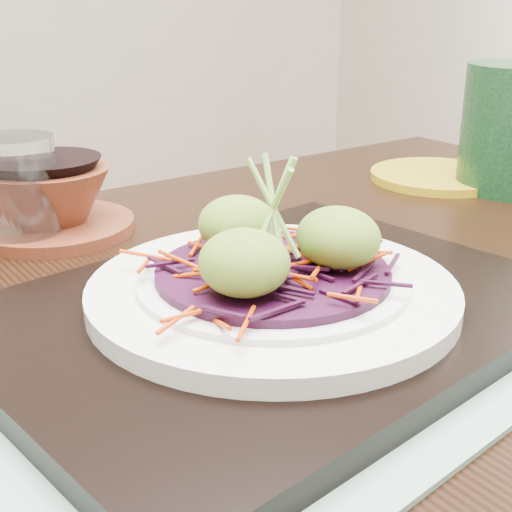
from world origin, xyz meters
TOP-DOWN VIEW (x-y plane):
  - dining_table at (-0.00, -0.10)m, footprint 1.21×0.82m
  - placemat at (-0.02, -0.12)m, footprint 0.51×0.41m
  - serving_tray at (-0.02, -0.12)m, footprint 0.44×0.35m
  - white_plate at (-0.02, -0.12)m, footprint 0.27×0.27m
  - cabbage_bed at (-0.02, -0.12)m, footprint 0.17×0.17m
  - carrot_julienne at (-0.02, -0.12)m, footprint 0.20×0.20m
  - guacamole_scoops at (-0.02, -0.12)m, footprint 0.15×0.13m
  - scallion_garnish at (-0.02, -0.12)m, footprint 0.06×0.06m
  - water_glass at (-0.10, 0.17)m, footprint 0.08×0.08m
  - terracotta_bowl_set at (-0.07, 0.19)m, footprint 0.20×0.20m
  - yellow_plate at (0.41, 0.09)m, footprint 0.21×0.21m

SIDE VIEW (x-z plane):
  - dining_table at x=0.00m, z-range 0.28..1.03m
  - placemat at x=-0.02m, z-range 0.75..0.76m
  - yellow_plate at x=0.41m, z-range 0.75..0.76m
  - serving_tray at x=-0.02m, z-range 0.76..0.77m
  - terracotta_bowl_set at x=-0.07m, z-range 0.75..0.81m
  - white_plate at x=-0.02m, z-range 0.77..0.79m
  - cabbage_bed at x=-0.02m, z-range 0.79..0.80m
  - water_glass at x=-0.10m, z-range 0.75..0.86m
  - carrot_julienne at x=-0.02m, z-range 0.80..0.81m
  - guacamole_scoops at x=-0.02m, z-range 0.80..0.84m
  - scallion_garnish at x=-0.02m, z-range 0.79..0.89m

